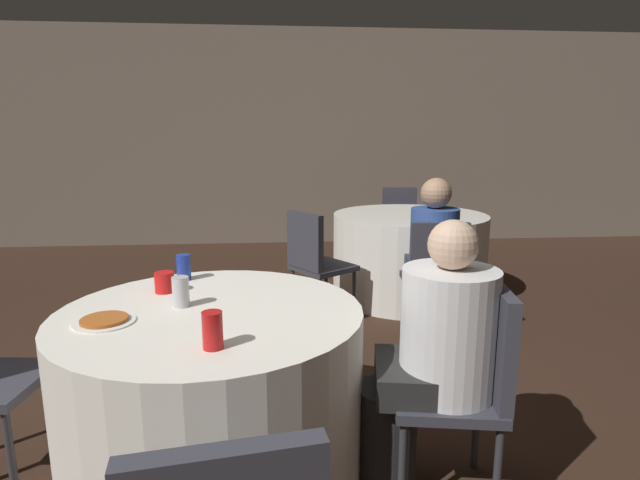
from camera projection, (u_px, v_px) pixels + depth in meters
name	position (u px, v px, depth m)	size (l,w,h in m)	color
ground_plane	(236.00, 474.00, 2.13)	(16.00, 16.00, 0.00)	#382319
wall_back	(261.00, 139.00, 6.59)	(16.00, 0.06, 2.80)	#7A6B5B
table_near	(214.00, 397.00, 2.02)	(1.20, 1.20, 0.75)	white
table_far	(409.00, 255.00, 4.48)	(1.36, 1.36, 0.75)	white
chair_near_east	(470.00, 373.00, 1.91)	(0.47, 0.46, 0.87)	#383842
chair_far_southwest	(314.00, 257.00, 3.78)	(0.56, 0.56, 0.87)	#383842
chair_far_north	(399.00, 219.00, 5.51)	(0.46, 0.46, 0.87)	#383842
chair_far_south	(436.00, 271.00, 3.39)	(0.44, 0.44, 0.87)	#383842
person_white_shirt	(429.00, 359.00, 1.91)	(0.52, 0.39, 1.12)	#282828
person_blue_shirt	(431.00, 257.00, 3.53)	(0.35, 0.50, 1.15)	#33384C
pizza_plate_near	(104.00, 321.00, 1.81)	(0.22, 0.22, 0.02)	white
soda_can_blue	(184.00, 267.00, 2.35)	(0.07, 0.07, 0.12)	#1E38A5
soda_can_red	(213.00, 330.00, 1.58)	(0.07, 0.07, 0.12)	red
soda_can_silver	(181.00, 292.00, 1.98)	(0.07, 0.07, 0.12)	silver
cup_near	(165.00, 282.00, 2.17)	(0.08, 0.08, 0.09)	red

